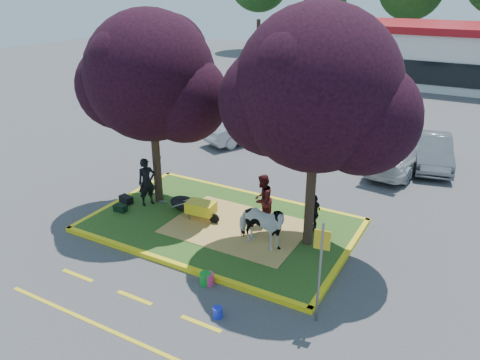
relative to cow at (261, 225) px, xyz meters
The scene contains 31 objects.
ground 2.10m from the cow, 158.57° to the left, with size 90.00×90.00×0.00m, color #424244.
median_island 2.07m from the cow, 158.57° to the left, with size 8.00×5.00×0.15m, color #264B17.
curb_near 2.71m from the cow, 133.42° to the right, with size 8.30×0.16×0.15m, color yellow.
curb_far 3.81m from the cow, 118.50° to the left, with size 8.30×0.16×0.15m, color yellow.
curb_left 5.96m from the cow, behind, with size 0.16×5.30×0.15m, color yellow.
curb_right 2.53m from the cow, 16.90° to the left, with size 0.16×5.30×0.15m, color yellow.
straw_bedding 1.55m from the cow, 149.38° to the left, with size 4.20×3.00×0.01m, color tan.
tree_purple_left 5.84m from the cow, 166.68° to the left, with size 5.06×4.20×6.51m.
tree_purple_right 3.96m from the cow, 37.63° to the left, with size 5.30×4.40×6.82m.
fire_lane_stripe_a 5.23m from the cow, 137.19° to the right, with size 1.10×0.12×0.01m, color yellow.
fire_lane_stripe_b 4.02m from the cow, 116.95° to the right, with size 1.10×0.12×0.01m, color yellow.
fire_lane_stripe_c 3.61m from the cow, 86.41° to the right, with size 1.10×0.12×0.01m, color yellow.
fire_lane_long 5.10m from the cow, 110.74° to the right, with size 6.00×0.10×0.01m, color yellow.
retail_building 28.72m from the cow, 89.56° to the left, with size 20.40×8.40×4.40m.
cow is the anchor object (origin of this frame).
calf 3.54m from the cow, 164.42° to the left, with size 1.07×0.61×0.46m, color black.
handler 4.78m from the cow, behind, with size 0.61×0.40×1.68m, color black.
visitor_a 1.56m from the cow, 114.65° to the left, with size 0.80×0.62×1.64m, color #411214.
visitor_b 1.90m from the cow, 57.67° to the left, with size 0.75×0.31×1.27m, color black.
wheelbarrow 2.54m from the cow, 166.47° to the left, with size 1.68×0.64×0.63m.
gear_bag_dark 5.53m from the cow, behind, with size 0.49×0.27×0.25m, color black.
gear_bag_green 5.24m from the cow, behind, with size 0.42×0.26×0.23m, color black.
sign_post 3.35m from the cow, 39.62° to the right, with size 0.36×0.08×2.60m.
bucket_green 2.31m from the cow, 103.97° to the right, with size 0.31×0.31×0.33m, color #179629.
bucket_pink 2.27m from the cow, 102.75° to the right, with size 0.30×0.30×0.33m, color #FD387D.
bucket_blue 3.21m from the cow, 82.10° to the right, with size 0.24×0.24×0.26m, color #1B2DDA.
car_black 12.40m from the cow, 128.83° to the left, with size 1.65×4.11×1.40m, color black.
car_silver 10.26m from the cow, 121.37° to the left, with size 1.38×3.96×1.31m, color #A6A8AE.
car_red 10.18m from the cow, 96.08° to the left, with size 2.33×5.05×1.40m, color maroon.
car_white 8.77m from the cow, 75.79° to the left, with size 1.80×4.42×1.28m, color silver.
car_grey 10.29m from the cow, 71.41° to the left, with size 1.44×4.13×1.36m, color slate.
Camera 1 is at (7.02, -11.36, 7.37)m, focal length 35.00 mm.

